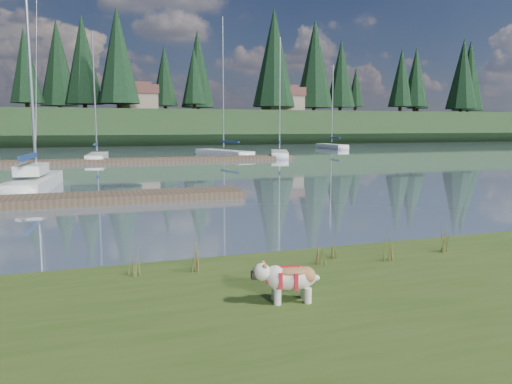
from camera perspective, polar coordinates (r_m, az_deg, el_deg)
name	(u,v)px	position (r m, az deg, el deg)	size (l,w,h in m)	color
ground	(113,163)	(40.91, -16.06, 3.25)	(200.00, 200.00, 0.00)	slate
bank	(283,377)	(5.82, 3.15, -20.32)	(60.00, 9.00, 0.35)	#374D1A
ridge	(98,128)	(83.78, -17.61, 6.99)	(200.00, 20.00, 5.00)	#1E3419
bulldog	(289,277)	(7.36, 3.82, -9.66)	(0.99, 0.51, 0.59)	silver
sailboat_main	(36,179)	(25.48, -23.81, 1.39)	(2.24, 7.81, 11.20)	white
dock_near	(29,201)	(20.06, -24.51, -0.96)	(16.00, 2.00, 0.30)	#4C3D2C
dock_far	(139,160)	(41.04, -13.28, 3.57)	(26.00, 2.20, 0.30)	#4C3D2C
sailboat_bg_2	(98,156)	(44.35, -17.63, 3.94)	(2.10, 7.08, 10.59)	white
sailboat_bg_3	(219,152)	(48.47, -4.20, 4.54)	(4.25, 9.01, 12.96)	white
sailboat_bg_4	(279,153)	(46.69, 2.68, 4.44)	(3.89, 7.37, 10.88)	white
sailboat_bg_5	(329,146)	(64.46, 8.38, 5.24)	(1.54, 7.30, 10.48)	white
weed_0	(197,257)	(8.87, -6.81, -7.44)	(0.17, 0.14, 0.60)	#475B23
weed_1	(319,254)	(9.34, 7.19, -7.06)	(0.17, 0.14, 0.46)	#475B23
weed_2	(388,245)	(9.84, 14.82, -5.86)	(0.17, 0.14, 0.71)	#475B23
weed_3	(136,261)	(8.87, -13.60, -7.63)	(0.17, 0.14, 0.60)	#475B23
weed_4	(332,250)	(9.81, 8.68, -6.56)	(0.17, 0.14, 0.39)	#475B23
weed_5	(444,239)	(10.83, 20.67, -5.00)	(0.17, 0.14, 0.66)	#475B23
mud_lip	(198,274)	(9.78, -6.65, -9.25)	(60.00, 0.50, 0.14)	#33281C
conifer_3	(25,65)	(83.62, -24.89, 12.99)	(4.84, 4.84, 12.25)	#382619
conifer_4	(118,55)	(77.59, -15.52, 14.89)	(6.16, 6.16, 15.10)	#382619
conifer_5	(194,76)	(82.90, -7.10, 13.04)	(3.96, 3.96, 10.35)	#382619
conifer_6	(274,58)	(84.99, 2.07, 15.11)	(7.04, 7.04, 17.00)	#382619
conifer_7	(341,73)	(93.28, 9.67, 13.22)	(5.28, 5.28, 13.20)	#382619
conifer_8	(416,77)	(96.76, 17.77, 12.36)	(4.62, 4.62, 11.77)	#382619
conifer_9	(463,74)	(107.30, 22.55, 12.37)	(5.94, 5.94, 14.62)	#382619
house_1	(137,97)	(82.26, -13.46, 10.48)	(6.30, 5.30, 4.65)	gray
house_2	(283,99)	(86.03, 3.07, 10.54)	(6.30, 5.30, 4.65)	gray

